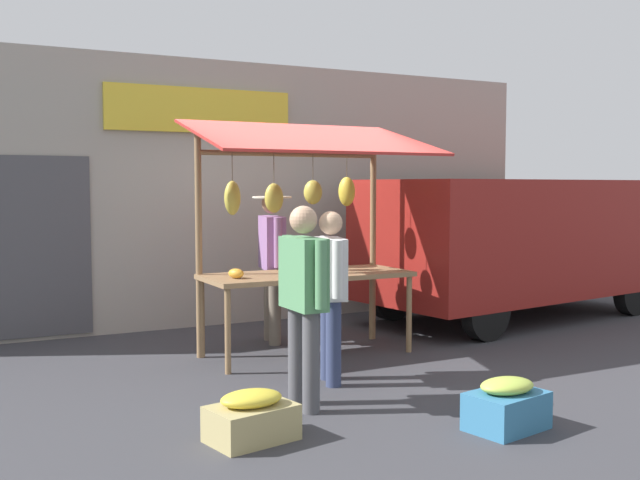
% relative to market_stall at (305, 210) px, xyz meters
% --- Properties ---
extents(ground_plane, '(40.00, 40.00, 0.00)m').
position_rel_market_stall_xyz_m(ground_plane, '(-0.01, 0.04, -1.55)').
color(ground_plane, '#38383D').
extents(street_backdrop, '(9.00, 0.30, 3.40)m').
position_rel_market_stall_xyz_m(street_backdrop, '(0.05, -2.16, 0.15)').
color(street_backdrop, '#9E998E').
rests_on(street_backdrop, ground).
extents(market_stall, '(2.50, 1.46, 2.50)m').
position_rel_market_stall_xyz_m(market_stall, '(0.00, 0.00, 0.00)').
color(market_stall, olive).
rests_on(market_stall, ground).
extents(vendor_with_sunhat, '(0.45, 0.71, 1.72)m').
position_rel_market_stall_xyz_m(vendor_with_sunhat, '(0.07, -0.71, -0.52)').
color(vendor_with_sunhat, '#726656').
rests_on(vendor_with_sunhat, ground).
extents(shopper_in_striped_shirt, '(0.22, 0.70, 1.65)m').
position_rel_market_stall_xyz_m(shopper_in_striped_shirt, '(0.88, 1.77, -0.60)').
color(shopper_in_striped_shirt, '#4C4C51').
rests_on(shopper_in_striped_shirt, ground).
extents(shopper_with_shopping_bag, '(0.34, 0.66, 1.58)m').
position_rel_market_stall_xyz_m(shopper_with_shopping_bag, '(0.31, 1.16, -0.65)').
color(shopper_with_shopping_bag, navy).
rests_on(shopper_with_shopping_bag, ground).
extents(parked_van, '(4.62, 2.47, 1.88)m').
position_rel_market_stall_xyz_m(parked_van, '(-3.38, -0.67, -0.43)').
color(parked_van, maroon).
rests_on(parked_van, ground).
extents(produce_crate_near, '(0.66, 0.51, 0.36)m').
position_rel_market_stall_xyz_m(produce_crate_near, '(1.55, 2.29, -1.38)').
color(produce_crate_near, tan).
rests_on(produce_crate_near, ground).
extents(produce_crate_side, '(0.64, 0.51, 0.39)m').
position_rel_market_stall_xyz_m(produce_crate_side, '(-0.23, 2.93, -1.37)').
color(produce_crate_side, teal).
rests_on(produce_crate_side, ground).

